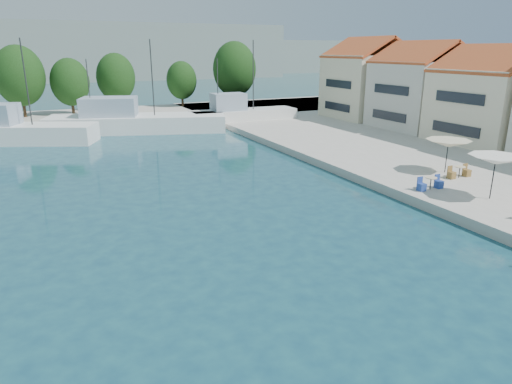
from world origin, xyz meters
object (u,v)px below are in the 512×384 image
trawler_04 (241,116)px  umbrella_white (496,160)px  trawler_02 (14,132)px  umbrella_cream (448,143)px  trawler_03 (133,122)px

trawler_04 → umbrella_white: (0.85, -34.23, 1.80)m
trawler_02 → umbrella_cream: 39.09m
trawler_03 → umbrella_white: 37.34m
trawler_03 → trawler_04: (12.85, -0.46, 0.00)m
trawler_02 → umbrella_cream: bearing=-21.2°
umbrella_white → umbrella_cream: 5.88m
trawler_04 → umbrella_white: bearing=-87.2°
trawler_02 → trawler_04: size_ratio=1.15×
umbrella_white → umbrella_cream: (2.25, 5.43, -0.24)m
umbrella_cream → umbrella_white: bearing=-112.5°
trawler_03 → umbrella_cream: size_ratio=6.50×
trawler_03 → trawler_04: same height
umbrella_white → trawler_03: bearing=111.5°
umbrella_cream → trawler_02: bearing=135.0°
trawler_02 → umbrella_white: 41.70m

